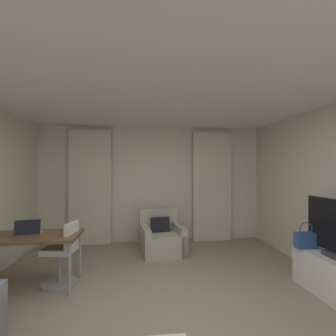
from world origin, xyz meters
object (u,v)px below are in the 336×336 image
(armchair, at_px, (161,239))
(laptop, at_px, (29,231))
(desk, at_px, (31,240))
(desk_chair, at_px, (63,257))
(handbag_primary, at_px, (306,240))

(armchair, relative_size, laptop, 2.49)
(laptop, bearing_deg, desk, -40.65)
(armchair, xyz_separation_m, desk_chair, (-1.51, -1.17, 0.12))
(armchair, bearing_deg, desk_chair, -142.20)
(armchair, height_order, desk_chair, desk_chair)
(desk, relative_size, desk_chair, 1.47)
(desk, bearing_deg, laptop, 139.35)
(laptop, bearing_deg, desk_chair, 1.50)
(armchair, bearing_deg, handbag_primary, -39.12)
(armchair, xyz_separation_m, laptop, (-1.96, -1.19, 0.50))
(handbag_primary, bearing_deg, armchair, 140.88)
(armchair, relative_size, handbag_primary, 2.46)
(laptop, xyz_separation_m, handbag_primary, (3.89, -0.38, -0.13))
(desk_chair, bearing_deg, desk, -173.70)
(desk_chair, height_order, laptop, laptop)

